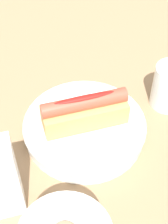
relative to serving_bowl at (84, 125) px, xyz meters
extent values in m
plane|color=#9E7A56|center=(0.01, 0.00, -0.02)|extent=(2.40, 2.40, 0.00)
cylinder|color=white|center=(0.00, 0.00, 0.00)|extent=(0.22, 0.22, 0.03)
torus|color=white|center=(0.00, 0.00, 0.01)|extent=(0.23, 0.23, 0.01)
cube|color=tan|center=(0.00, 0.00, 0.04)|extent=(0.15, 0.06, 0.04)
cylinder|color=#B24C38|center=(0.00, 0.00, 0.06)|extent=(0.15, 0.04, 0.03)
ellipsoid|color=red|center=(0.00, 0.00, 0.08)|extent=(0.11, 0.02, 0.01)
cylinder|color=silver|center=(-0.18, -0.04, 0.01)|extent=(0.06, 0.06, 0.05)
camera|label=1|loc=(0.08, 0.39, 0.47)|focal=53.67mm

